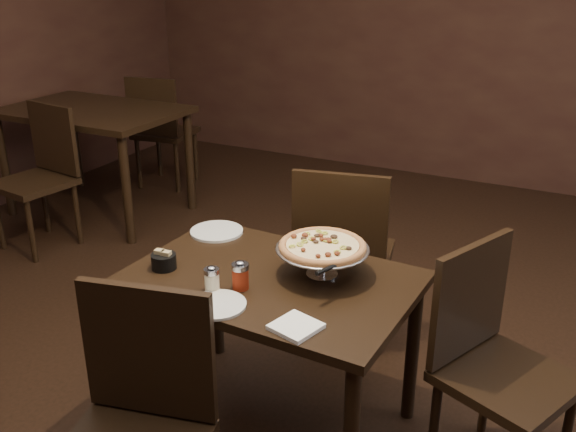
% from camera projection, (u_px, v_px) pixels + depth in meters
% --- Properties ---
extents(room, '(6.04, 7.04, 2.84)m').
position_uv_depth(room, '(269.00, 87.00, 2.26)').
color(room, black).
rests_on(room, ground).
extents(dining_table, '(1.12, 0.77, 0.68)m').
position_uv_depth(dining_table, '(271.00, 297.00, 2.51)').
color(dining_table, black).
rests_on(dining_table, ground).
extents(background_table, '(1.28, 0.85, 0.80)m').
position_uv_depth(background_table, '(93.00, 123.00, 4.69)').
color(background_table, black).
rests_on(background_table, ground).
extents(pizza_stand, '(0.36, 0.36, 0.15)m').
position_uv_depth(pizza_stand, '(322.00, 246.00, 2.44)').
color(pizza_stand, '#B0B0B7').
rests_on(pizza_stand, dining_table).
extents(parmesan_shaker, '(0.06, 0.06, 0.10)m').
position_uv_depth(parmesan_shaker, '(212.00, 279.00, 2.35)').
color(parmesan_shaker, '#F6E9BF').
rests_on(parmesan_shaker, dining_table).
extents(pepper_flake_shaker, '(0.07, 0.07, 0.11)m').
position_uv_depth(pepper_flake_shaker, '(240.00, 275.00, 2.37)').
color(pepper_flake_shaker, maroon).
rests_on(pepper_flake_shaker, dining_table).
extents(packet_caddy, '(0.10, 0.10, 0.08)m').
position_uv_depth(packet_caddy, '(164.00, 261.00, 2.53)').
color(packet_caddy, black).
rests_on(packet_caddy, dining_table).
extents(napkin_stack, '(0.18, 0.18, 0.02)m').
position_uv_depth(napkin_stack, '(296.00, 327.00, 2.13)').
color(napkin_stack, white).
rests_on(napkin_stack, dining_table).
extents(plate_left, '(0.24, 0.24, 0.01)m').
position_uv_depth(plate_left, '(217.00, 231.00, 2.87)').
color(plate_left, silver).
rests_on(plate_left, dining_table).
extents(plate_near, '(0.21, 0.21, 0.01)m').
position_uv_depth(plate_near, '(217.00, 305.00, 2.27)').
color(plate_near, silver).
rests_on(plate_near, dining_table).
extents(serving_spatula, '(0.12, 0.12, 0.02)m').
position_uv_depth(serving_spatula, '(327.00, 270.00, 2.27)').
color(serving_spatula, '#B0B0B7').
rests_on(serving_spatula, pizza_stand).
extents(chair_far, '(0.52, 0.52, 0.94)m').
position_uv_depth(chair_far, '(343.00, 250.00, 3.09)').
color(chair_far, black).
rests_on(chair_far, ground).
extents(chair_near, '(0.52, 0.52, 0.92)m').
position_uv_depth(chair_near, '(136.00, 427.00, 1.94)').
color(chair_near, black).
rests_on(chair_near, ground).
extents(chair_side, '(0.55, 0.55, 0.90)m').
position_uv_depth(chair_side, '(492.00, 357.00, 2.31)').
color(chair_side, black).
rests_on(chair_side, ground).
extents(bg_chair_far, '(0.50, 0.50, 0.94)m').
position_uv_depth(bg_chair_far, '(161.00, 128.00, 5.29)').
color(bg_chair_far, black).
rests_on(bg_chair_far, ground).
extents(bg_chair_near, '(0.50, 0.50, 0.94)m').
position_uv_depth(bg_chair_near, '(41.00, 171.00, 4.22)').
color(bg_chair_near, black).
rests_on(bg_chair_near, ground).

